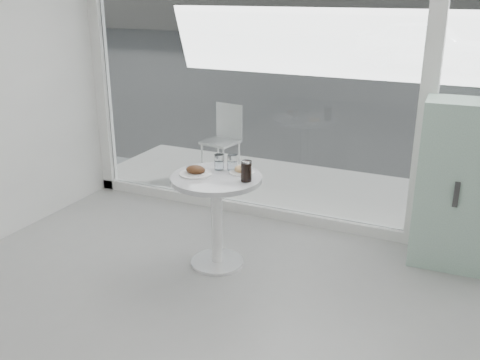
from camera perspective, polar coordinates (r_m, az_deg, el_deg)
The scene contains 12 objects.
storefront at distance 4.78m, azimuth 9.92°, elevation 14.16°, with size 5.00×0.14×3.00m.
main_table at distance 4.26m, azimuth -2.52°, elevation -2.39°, with size 0.72×0.72×0.77m.
patio_deck at distance 5.95m, azimuth 10.37°, elevation -1.55°, with size 5.60×1.60×0.05m, color silver.
street at distance 17.77m, azimuth 20.99°, elevation 11.55°, with size 40.00×24.00×0.00m, color #373737.
mint_cabinet at distance 4.58m, azimuth 22.27°, elevation -0.54°, with size 0.65×0.45×1.36m.
patio_chair at distance 6.27m, azimuth -1.70°, elevation 4.74°, with size 0.42×0.42×0.85m.
car_white at distance 16.43m, azimuth 19.44°, elevation 13.53°, with size 1.59×3.95×1.34m, color silver.
plate_fritter at distance 4.22m, azimuth -4.72°, elevation 0.94°, with size 0.25×0.25×0.07m.
plate_donut at distance 4.25m, azimuth 0.20°, elevation 1.03°, with size 0.20×0.20×0.05m.
water_tumbler_a at distance 4.32m, azimuth -2.24°, elevation 1.84°, with size 0.08×0.08×0.13m.
water_tumbler_b at distance 4.30m, azimuth -0.83°, elevation 1.78°, with size 0.08×0.08×0.13m.
cola_glass at distance 4.05m, azimuth 0.67°, elevation 0.92°, with size 0.08×0.08×0.16m.
Camera 1 is at (1.34, -1.59, 2.16)m, focal length 40.00 mm.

